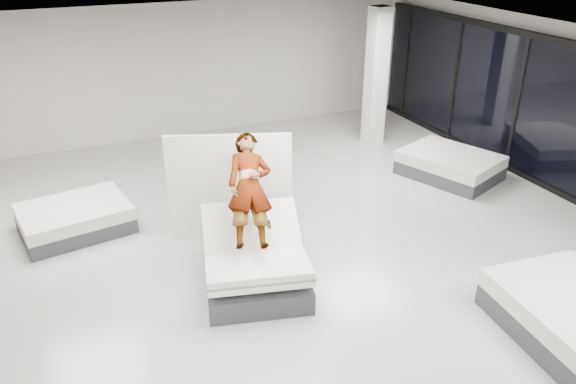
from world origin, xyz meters
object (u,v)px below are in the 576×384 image
object	(u,v)px
flat_bed_right_far	(450,165)
flat_bed_left_far	(75,218)
hero_bed	(254,261)
person	(250,200)
remote	(269,224)
column	(376,78)
divider_panel	(230,188)

from	to	relation	value
flat_bed_right_far	flat_bed_left_far	world-z (taller)	flat_bed_right_far
hero_bed	flat_bed_right_far	size ratio (longest dim) A/B	0.98
person	remote	bearing A→B (deg)	-57.85
remote	person	bearing A→B (deg)	122.15
remote	column	xyz separation A→B (m)	(4.43, 4.38, 0.62)
remote	flat_bed_left_far	bearing A→B (deg)	145.89
remote	divider_panel	bearing A→B (deg)	107.08
flat_bed_right_far	column	bearing A→B (deg)	101.59
hero_bed	person	world-z (taller)	person
person	divider_panel	world-z (taller)	person
divider_panel	flat_bed_right_far	distance (m)	5.07
remote	flat_bed_right_far	bearing A→B (deg)	36.44
column	hero_bed	bearing A→B (deg)	-137.22
hero_bed	divider_panel	xyz separation A→B (m)	(0.12, 1.41, 0.57)
hero_bed	flat_bed_right_far	bearing A→B (deg)	21.00
person	flat_bed_left_far	bearing A→B (deg)	148.73
person	hero_bed	bearing A→B (deg)	-90.00
divider_panel	column	size ratio (longest dim) A/B	0.63
flat_bed_left_far	hero_bed	bearing A→B (deg)	-49.35
divider_panel	hero_bed	bearing A→B (deg)	-74.68
person	divider_panel	bearing A→B (deg)	101.52
divider_panel	column	distance (m)	5.40
hero_bed	remote	distance (m)	0.67
hero_bed	flat_bed_right_far	xyz separation A→B (m)	(5.11, 1.96, -0.10)
person	divider_panel	size ratio (longest dim) A/B	0.90
divider_panel	flat_bed_left_far	world-z (taller)	divider_panel
remote	divider_panel	distance (m)	1.50
divider_panel	column	xyz separation A→B (m)	(4.51, 2.88, 0.68)
remote	flat_bed_left_far	distance (m)	3.81
person	column	distance (m)	6.07
divider_panel	flat_bed_left_far	distance (m)	2.82
flat_bed_left_far	flat_bed_right_far	bearing A→B (deg)	-5.55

